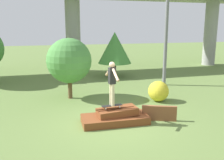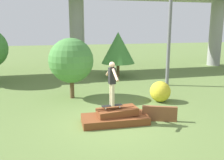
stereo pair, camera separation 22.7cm
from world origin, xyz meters
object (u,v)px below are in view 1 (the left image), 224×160
object	(u,v)px
tree_mid_back	(69,61)
skater	(112,81)
utility_pole	(166,27)
tree_behind_left	(115,48)
skateboard	(112,106)
bush_yellow_flowering	(158,91)

from	to	relation	value
tree_mid_back	skater	bearing A→B (deg)	-73.75
utility_pole	tree_behind_left	world-z (taller)	utility_pole
skateboard	bush_yellow_flowering	xyz separation A→B (m)	(2.79, 2.00, -0.18)
skater	tree_behind_left	world-z (taller)	tree_behind_left
skateboard	tree_mid_back	xyz separation A→B (m)	(-1.06, 3.62, 1.17)
utility_pole	bush_yellow_flowering	xyz separation A→B (m)	(-1.81, -2.91, -2.89)
utility_pole	tree_mid_back	world-z (taller)	utility_pole
tree_behind_left	tree_mid_back	distance (m)	5.75
skateboard	utility_pole	distance (m)	7.26
skater	bush_yellow_flowering	world-z (taller)	skater
tree_behind_left	tree_mid_back	size ratio (longest dim) A/B	1.06
skater	skateboard	bearing A→B (deg)	-90.00
skateboard	tree_mid_back	size ratio (longest dim) A/B	0.26
tree_mid_back	bush_yellow_flowering	world-z (taller)	tree_mid_back
tree_behind_left	bush_yellow_flowering	world-z (taller)	tree_behind_left
skateboard	utility_pole	world-z (taller)	utility_pole
skateboard	bush_yellow_flowering	distance (m)	3.44
utility_pole	tree_behind_left	bearing A→B (deg)	123.07
skater	bush_yellow_flowering	xyz separation A→B (m)	(2.79, 2.00, -1.08)
tree_mid_back	bush_yellow_flowering	size ratio (longest dim) A/B	3.03
utility_pole	tree_behind_left	xyz separation A→B (m)	(-2.09, 3.21, -1.38)
tree_mid_back	bush_yellow_flowering	distance (m)	4.39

